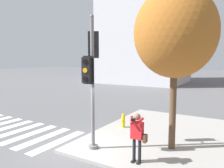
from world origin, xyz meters
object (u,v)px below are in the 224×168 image
at_px(street_tree, 175,33).
at_px(fire_hydrant, 123,120).
at_px(traffic_signal_pole, 91,71).
at_px(person_photographer, 137,133).

distance_m(street_tree, fire_hydrant, 5.11).
distance_m(traffic_signal_pole, fire_hydrant, 3.96).
xyz_separation_m(street_tree, fire_hydrant, (-2.85, 1.36, -4.02)).
relative_size(traffic_signal_pole, fire_hydrant, 7.11).
distance_m(traffic_signal_pole, street_tree, 3.38).
relative_size(person_photographer, street_tree, 0.27).
height_order(street_tree, fire_hydrant, street_tree).
xyz_separation_m(traffic_signal_pole, person_photographer, (1.98, -0.18, -1.99)).
distance_m(person_photographer, street_tree, 3.87).
distance_m(traffic_signal_pole, person_photographer, 2.81).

